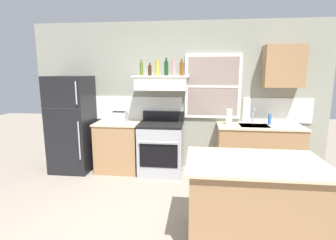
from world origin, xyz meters
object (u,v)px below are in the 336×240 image
Objects in this scene: bottle_champagne_gold_foil at (157,68)px; bottle_amber_wine at (182,69)px; bottle_olive_oil_square at (141,69)px; dish_soap_bottle at (270,119)px; bottle_dark_green_wine at (166,68)px; paper_towel_roll at (229,117)px; kitchen_island at (253,202)px; toaster at (119,117)px; bottle_brown_stout at (150,70)px; stove_range at (161,148)px; refrigerator at (72,124)px; bottle_rose_pink at (174,69)px.

bottle_champagne_gold_foil is 1.07× the size of bottle_amber_wine.
dish_soap_bottle is at bearing 1.84° from bottle_olive_oil_square.
bottle_dark_green_wine reaches higher than bottle_champagne_gold_foil.
paper_towel_roll is 0.19× the size of kitchen_island.
bottle_brown_stout reaches higher than toaster.
stove_range is at bearing -18.20° from bottle_brown_stout.
bottle_amber_wine reaches higher than dish_soap_bottle.
toaster is 0.21× the size of kitchen_island.
refrigerator is at bearing 147.92° from kitchen_island.
bottle_olive_oil_square reaches higher than refrigerator.
bottle_champagne_gold_foil is 0.29m from bottle_rose_pink.
bottle_olive_oil_square is 1.03× the size of paper_towel_roll.
dish_soap_bottle is (1.88, 0.14, 0.54)m from stove_range.
bottle_amber_wine is 1.76m from dish_soap_bottle.
toaster is at bearing -177.89° from dish_soap_bottle.
bottle_amber_wine is (0.35, 0.15, 1.40)m from stove_range.
bottle_brown_stout is 1.21× the size of dish_soap_bottle.
bottle_brown_stout is at bearing 2.71° from toaster.
bottle_olive_oil_square is 0.28m from bottle_champagne_gold_foil.
stove_range is 1.96m from dish_soap_bottle.
bottle_amber_wine is at bearing 179.68° from dish_soap_bottle.
bottle_rose_pink is 0.21× the size of kitchen_island.
bottle_champagne_gold_foil is at bearing -168.40° from bottle_amber_wine.
bottle_amber_wine is (1.12, 0.11, 0.86)m from toaster.
bottle_champagne_gold_foil is (0.28, -0.00, 0.01)m from bottle_olive_oil_square.
refrigerator is 6.43× the size of paper_towel_roll.
bottle_rose_pink is 1.01× the size of bottle_amber_wine.
toaster is 0.98× the size of bottle_champagne_gold_foil.
paper_towel_roll is at bearing -171.95° from dish_soap_bottle.
bottle_champagne_gold_foil is at bearing -148.17° from bottle_dark_green_wine.
dish_soap_bottle is (2.65, 0.10, -0.01)m from toaster.
bottle_rose_pink is at bearing 15.55° from bottle_champagne_gold_foil.
dish_soap_bottle is (0.71, 0.10, -0.04)m from paper_towel_roll.
bottle_amber_wine is (0.55, 0.08, 0.03)m from bottle_brown_stout.
refrigerator is at bearing -174.29° from bottle_dark_green_wine.
bottle_amber_wine is (0.27, -0.00, -0.01)m from bottle_dark_green_wine.
paper_towel_roll is at bearing -1.09° from bottle_champagne_gold_foil.
dish_soap_bottle is (3.53, 0.16, 0.13)m from refrigerator.
dish_soap_bottle is (1.53, -0.01, -0.87)m from bottle_amber_wine.
refrigerator is 5.65× the size of bottle_dark_green_wine.
dish_soap_bottle is (1.80, -0.01, -0.87)m from bottle_dark_green_wine.
stove_range is at bearing -178.17° from paper_towel_roll.
bottle_dark_green_wine is at bearing 174.15° from paper_towel_roll.
kitchen_island is at bearing -65.77° from bottle_amber_wine.
refrigerator is 6.25× the size of bottle_olive_oil_square.
bottle_olive_oil_square is (-0.35, 0.07, 1.40)m from stove_range.
bottle_brown_stout reaches higher than dish_soap_bottle.
kitchen_island is (1.24, -1.83, -0.01)m from stove_range.
bottle_rose_pink reaches higher than stove_range.
bottle_brown_stout is (0.15, 0.00, -0.03)m from bottle_olive_oil_square.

